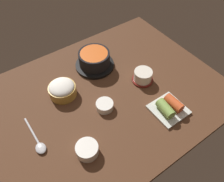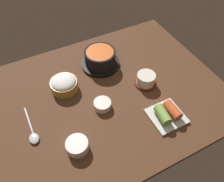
{
  "view_description": "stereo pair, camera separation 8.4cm",
  "coord_description": "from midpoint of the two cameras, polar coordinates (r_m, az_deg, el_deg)",
  "views": [
    {
      "loc": [
        -32.19,
        -50.51,
        75.83
      ],
      "look_at": [
        2.0,
        -2.0,
        5.0
      ],
      "focal_mm": 35.9,
      "sensor_mm": 36.0,
      "label": 1
    },
    {
      "loc": [
        -24.96,
        -54.87,
        75.83
      ],
      "look_at": [
        2.0,
        -2.0,
        5.0
      ],
      "focal_mm": 35.9,
      "sensor_mm": 36.0,
      "label": 2
    }
  ],
  "objects": [
    {
      "name": "dining_table",
      "position": [
        0.96,
        -4.19,
        -1.45
      ],
      "size": [
        100.0,
        76.0,
        2.0
      ],
      "primitive_type": "cube",
      "color": "#4C2D1C",
      "rests_on": "ground"
    },
    {
      "name": "stone_pot",
      "position": [
        1.05,
        -6.83,
        7.77
      ],
      "size": [
        18.1,
        18.1,
        7.92
      ],
      "color": "black",
      "rests_on": "dining_table"
    },
    {
      "name": "rice_bowl",
      "position": [
        0.96,
        -15.05,
        0.32
      ],
      "size": [
        11.42,
        11.42,
        6.62
      ],
      "color": "#B78C38",
      "rests_on": "dining_table"
    },
    {
      "name": "tea_cup_with_saucer",
      "position": [
        0.99,
        5.45,
        3.68
      ],
      "size": [
        9.37,
        9.37,
        5.52
      ],
      "color": "maroon",
      "rests_on": "dining_table"
    },
    {
      "name": "banchan_cup_center",
      "position": [
        0.9,
        -4.59,
        -3.82
      ],
      "size": [
        7.04,
        7.04,
        3.03
      ],
      "color": "white",
      "rests_on": "dining_table"
    },
    {
      "name": "kimchi_plate",
      "position": [
        0.9,
        11.78,
        -4.25
      ],
      "size": [
        12.96,
        12.96,
        5.04
      ],
      "color": "silver",
      "rests_on": "dining_table"
    },
    {
      "name": "side_bowl_near",
      "position": [
        0.8,
        -9.46,
        -14.68
      ],
      "size": [
        7.92,
        7.92,
        3.96
      ],
      "color": "white",
      "rests_on": "dining_table"
    },
    {
      "name": "spoon",
      "position": [
        0.87,
        -21.0,
        -12.47
      ],
      "size": [
        3.6,
        17.73,
        1.35
      ],
      "color": "#B7B7BC",
      "rests_on": "dining_table"
    }
  ]
}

